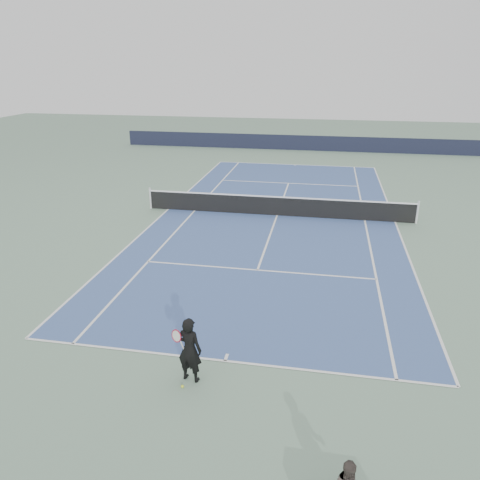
# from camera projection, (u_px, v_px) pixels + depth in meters

# --- Properties ---
(ground) EXTENTS (80.00, 80.00, 0.00)m
(ground) POSITION_uv_depth(u_px,v_px,m) (277.00, 216.00, 22.54)
(ground) COLOR slate
(court_surface) EXTENTS (10.97, 23.77, 0.01)m
(court_surface) POSITION_uv_depth(u_px,v_px,m) (277.00, 215.00, 22.54)
(court_surface) COLOR #3B558C
(court_surface) RESTS_ON ground
(tennis_net) EXTENTS (12.90, 0.10, 1.07)m
(tennis_net) POSITION_uv_depth(u_px,v_px,m) (277.00, 206.00, 22.36)
(tennis_net) COLOR silver
(tennis_net) RESTS_ON ground
(windscreen_far) EXTENTS (30.00, 0.25, 1.20)m
(windscreen_far) POSITION_uv_depth(u_px,v_px,m) (301.00, 143.00, 38.73)
(windscreen_far) COLOR black
(windscreen_far) RESTS_ON ground
(tennis_player) EXTENTS (0.79, 0.55, 1.63)m
(tennis_player) POSITION_uv_depth(u_px,v_px,m) (189.00, 349.00, 10.70)
(tennis_player) COLOR black
(tennis_player) RESTS_ON ground
(tennis_ball) EXTENTS (0.07, 0.07, 0.07)m
(tennis_ball) POSITION_uv_depth(u_px,v_px,m) (182.00, 386.00, 10.69)
(tennis_ball) COLOR yellow
(tennis_ball) RESTS_ON ground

